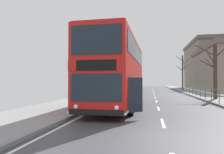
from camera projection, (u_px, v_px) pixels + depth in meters
ground at (144, 137)px, 6.49m from camera, size 15.80×140.00×0.20m
double_decker_bus_main at (118, 73)px, 14.27m from camera, size 3.26×11.08×4.49m
pedestrian_railing_far_kerb at (215, 93)px, 16.29m from camera, size 0.05×25.75×1.06m
bare_tree_far_00 at (215, 70)px, 19.68m from camera, size 3.02×1.85×5.29m
bare_tree_far_01 at (183, 71)px, 40.81m from camera, size 2.66×1.81×6.69m
background_building_02 at (217, 65)px, 48.43m from camera, size 12.43×18.28×10.84m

